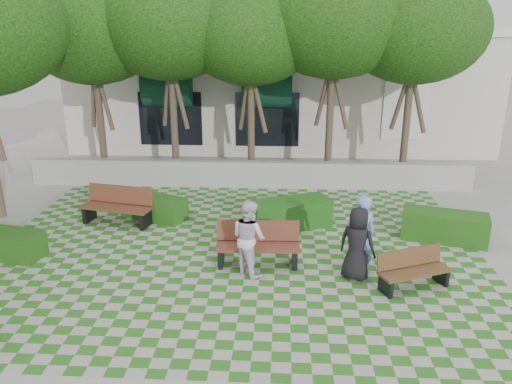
# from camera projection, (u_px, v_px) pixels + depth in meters

# --- Properties ---
(ground) EXTENTS (90.00, 90.00, 0.00)m
(ground) POSITION_uv_depth(u_px,v_px,m) (231.00, 271.00, 11.33)
(ground) COLOR gray
(ground) RESTS_ON ground
(lawn) EXTENTS (12.00, 12.00, 0.00)m
(lawn) POSITION_uv_depth(u_px,v_px,m) (235.00, 252.00, 12.27)
(lawn) COLOR #2B721E
(lawn) RESTS_ON ground
(retaining_wall) EXTENTS (15.00, 0.36, 0.90)m
(retaining_wall) POSITION_uv_depth(u_px,v_px,m) (249.00, 174.00, 17.05)
(retaining_wall) COLOR #9E9B93
(retaining_wall) RESTS_ON ground
(bench_east) EXTENTS (1.65, 1.09, 0.82)m
(bench_east) POSITION_uv_depth(u_px,v_px,m) (413.00, 270.00, 10.52)
(bench_east) COLOR #50331B
(bench_east) RESTS_ON ground
(bench_mid) EXTENTS (1.93, 0.68, 1.01)m
(bench_mid) POSITION_uv_depth(u_px,v_px,m) (258.00, 245.00, 11.52)
(bench_mid) COLOR #592D1E
(bench_mid) RESTS_ON ground
(bench_west) EXTENTS (2.08, 1.07, 1.04)m
(bench_west) POSITION_uv_depth(u_px,v_px,m) (118.00, 206.00, 13.89)
(bench_west) COLOR #562C1D
(bench_west) RESTS_ON ground
(hedge_east) EXTENTS (2.25, 1.39, 0.73)m
(hedge_east) POSITION_uv_depth(u_px,v_px,m) (444.00, 226.00, 12.87)
(hedge_east) COLOR #1C4A13
(hedge_east) RESTS_ON ground
(hedge_midright) EXTENTS (2.38, 1.68, 0.77)m
(hedge_midright) POSITION_uv_depth(u_px,v_px,m) (290.00, 214.00, 13.66)
(hedge_midright) COLOR #194C14
(hedge_midright) RESTS_ON ground
(hedge_midleft) EXTENTS (1.99, 1.40, 0.65)m
(hedge_midleft) POSITION_uv_depth(u_px,v_px,m) (155.00, 208.00, 14.31)
(hedge_midleft) COLOR #1C4B14
(hedge_midleft) RESTS_ON ground
(hedge_west) EXTENTS (1.96, 1.10, 0.65)m
(hedge_west) POSITION_uv_depth(u_px,v_px,m) (5.00, 244.00, 11.96)
(hedge_west) COLOR #1A4612
(hedge_west) RESTS_ON ground
(person_blue) EXTENTS (0.77, 0.60, 1.86)m
(person_blue) POSITION_uv_depth(u_px,v_px,m) (361.00, 236.00, 10.91)
(person_blue) COLOR #7B94E0
(person_blue) RESTS_ON ground
(person_dark) EXTENTS (0.96, 0.85, 1.66)m
(person_dark) POSITION_uv_depth(u_px,v_px,m) (357.00, 244.00, 10.75)
(person_dark) COLOR black
(person_dark) RESTS_ON ground
(person_white) EXTENTS (1.06, 1.06, 1.73)m
(person_white) POSITION_uv_depth(u_px,v_px,m) (249.00, 237.00, 10.98)
(person_white) COLOR silver
(person_white) RESTS_ON ground
(tree_row) EXTENTS (17.70, 13.40, 7.41)m
(tree_row) POSITION_uv_depth(u_px,v_px,m) (187.00, 29.00, 15.39)
(tree_row) COLOR #47382B
(tree_row) RESTS_ON ground
(building) EXTENTS (18.00, 8.92, 5.15)m
(building) POSITION_uv_depth(u_px,v_px,m) (279.00, 86.00, 23.79)
(building) COLOR beige
(building) RESTS_ON ground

